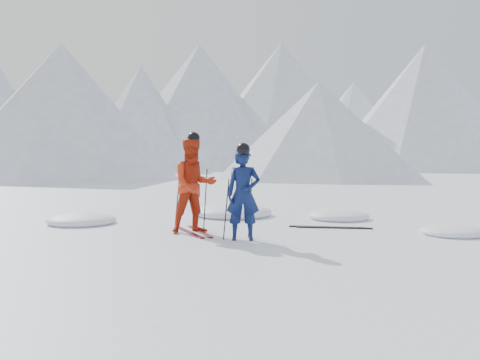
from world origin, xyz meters
name	(u,v)px	position (x,y,z in m)	size (l,w,h in m)	color
ground	(306,229)	(0.00, 0.00, 0.00)	(160.00, 160.00, 0.00)	white
mountain_range	(171,98)	(5.71, 35.31, 6.72)	(106.15, 62.94, 15.53)	#B2BCD1
skier_blue	(243,194)	(-1.83, -0.80, 0.89)	(0.65, 0.43, 1.78)	#0B1744
skier_red	(194,185)	(-2.46, 0.44, 1.02)	(0.99, 0.77, 2.03)	red
pole_blue_left	(226,209)	(-2.13, -0.65, 0.59)	(0.02, 0.02, 1.19)	black
pole_blue_right	(250,208)	(-1.58, -0.55, 0.59)	(0.02, 0.02, 1.19)	black
pole_red_left	(177,200)	(-2.76, 0.69, 0.68)	(0.02, 0.02, 1.35)	black
pole_red_right	(205,200)	(-2.16, 0.59, 0.68)	(0.02, 0.02, 1.35)	black
ski_worn_left	(189,232)	(-2.58, 0.44, 0.01)	(0.09, 1.70, 0.03)	black
ski_worn_right	(200,231)	(-2.34, 0.44, 0.01)	(0.09, 1.70, 0.03)	black
ski_loose_a	(327,227)	(0.54, 0.01, 0.01)	(0.09, 1.70, 0.03)	black
ski_loose_b	(334,228)	(0.64, -0.14, 0.01)	(0.09, 1.70, 0.03)	black
snow_lumps	(242,220)	(-0.74, 2.01, 0.00)	(8.52, 6.35, 0.46)	white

